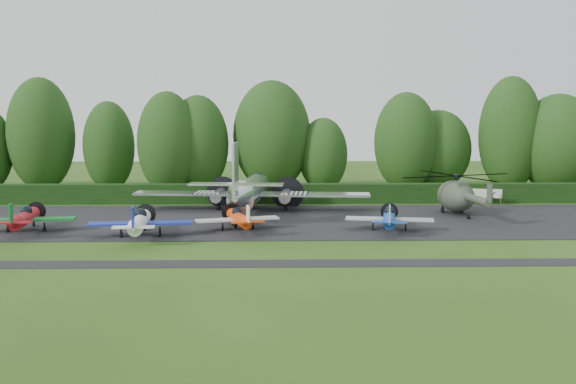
{
  "coord_description": "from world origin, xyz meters",
  "views": [
    {
      "loc": [
        4.14,
        -44.56,
        9.18
      ],
      "look_at": [
        5.29,
        9.98,
        2.5
      ],
      "focal_mm": 40.0,
      "sensor_mm": 36.0,
      "label": 1
    }
  ],
  "objects_px": {
    "light_plane_white": "(140,222)",
    "light_plane_blue": "(389,218)",
    "helicopter": "(456,193)",
    "light_plane_red": "(25,218)",
    "sign_board": "(487,194)",
    "transport_plane": "(250,192)",
    "light_plane_orange": "(239,218)"
  },
  "relations": [
    {
      "from": "transport_plane",
      "to": "light_plane_red",
      "type": "distance_m",
      "value": 19.58
    },
    {
      "from": "transport_plane",
      "to": "helicopter",
      "type": "height_order",
      "value": "transport_plane"
    },
    {
      "from": "transport_plane",
      "to": "light_plane_orange",
      "type": "xyz_separation_m",
      "value": [
        -0.51,
        -9.3,
        -0.94
      ]
    },
    {
      "from": "transport_plane",
      "to": "light_plane_white",
      "type": "height_order",
      "value": "transport_plane"
    },
    {
      "from": "helicopter",
      "to": "light_plane_blue",
      "type": "bearing_deg",
      "value": -126.38
    },
    {
      "from": "light_plane_red",
      "to": "sign_board",
      "type": "bearing_deg",
      "value": 26.82
    },
    {
      "from": "light_plane_red",
      "to": "transport_plane",
      "type": "bearing_deg",
      "value": 36.96
    },
    {
      "from": "light_plane_blue",
      "to": "sign_board",
      "type": "relative_size",
      "value": 2.48
    },
    {
      "from": "transport_plane",
      "to": "light_plane_white",
      "type": "xyz_separation_m",
      "value": [
        -7.67,
        -11.93,
        -0.77
      ]
    },
    {
      "from": "light_plane_blue",
      "to": "sign_board",
      "type": "xyz_separation_m",
      "value": [
        12.51,
        14.55,
        0.01
      ]
    },
    {
      "from": "helicopter",
      "to": "sign_board",
      "type": "distance_m",
      "value": 7.76
    },
    {
      "from": "helicopter",
      "to": "sign_board",
      "type": "bearing_deg",
      "value": 56.28
    },
    {
      "from": "light_plane_white",
      "to": "helicopter",
      "type": "relative_size",
      "value": 0.61
    },
    {
      "from": "light_plane_white",
      "to": "light_plane_blue",
      "type": "xyz_separation_m",
      "value": [
        18.94,
        2.2,
        -0.13
      ]
    },
    {
      "from": "light_plane_red",
      "to": "sign_board",
      "type": "height_order",
      "value": "light_plane_red"
    },
    {
      "from": "light_plane_blue",
      "to": "light_plane_red",
      "type": "bearing_deg",
      "value": 169.86
    },
    {
      "from": "light_plane_red",
      "to": "sign_board",
      "type": "distance_m",
      "value": 43.27
    },
    {
      "from": "transport_plane",
      "to": "light_plane_blue",
      "type": "relative_size",
      "value": 3.11
    },
    {
      "from": "transport_plane",
      "to": "light_plane_white",
      "type": "relative_size",
      "value": 2.78
    },
    {
      "from": "light_plane_white",
      "to": "light_plane_blue",
      "type": "height_order",
      "value": "light_plane_white"
    },
    {
      "from": "light_plane_red",
      "to": "helicopter",
      "type": "bearing_deg",
      "value": 20.59
    },
    {
      "from": "light_plane_red",
      "to": "sign_board",
      "type": "xyz_separation_m",
      "value": [
        40.76,
        14.53,
        -0.07
      ]
    },
    {
      "from": "light_plane_red",
      "to": "helicopter",
      "type": "relative_size",
      "value": 0.58
    },
    {
      "from": "light_plane_red",
      "to": "light_plane_white",
      "type": "bearing_deg",
      "value": -6.21
    },
    {
      "from": "helicopter",
      "to": "sign_board",
      "type": "height_order",
      "value": "helicopter"
    },
    {
      "from": "transport_plane",
      "to": "light_plane_blue",
      "type": "bearing_deg",
      "value": -46.35
    },
    {
      "from": "transport_plane",
      "to": "sign_board",
      "type": "xyz_separation_m",
      "value": [
        23.77,
        4.82,
        -0.89
      ]
    },
    {
      "from": "light_plane_blue",
      "to": "light_plane_white",
      "type": "bearing_deg",
      "value": 176.53
    },
    {
      "from": "transport_plane",
      "to": "helicopter",
      "type": "distance_m",
      "value": 18.95
    },
    {
      "from": "sign_board",
      "to": "transport_plane",
      "type": "bearing_deg",
      "value": 179.5
    },
    {
      "from": "light_plane_red",
      "to": "light_plane_white",
      "type": "relative_size",
      "value": 0.96
    },
    {
      "from": "helicopter",
      "to": "light_plane_white",
      "type": "bearing_deg",
      "value": -152.59
    }
  ]
}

